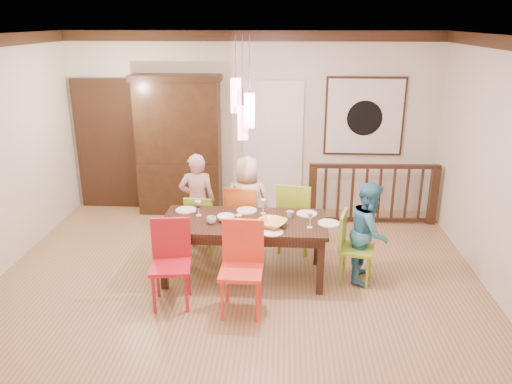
# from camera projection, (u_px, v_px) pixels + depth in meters

# --- Properties ---
(floor) EXTENTS (6.00, 6.00, 0.00)m
(floor) POSITION_uv_depth(u_px,v_px,m) (238.00, 279.00, 6.21)
(floor) COLOR olive
(floor) RESTS_ON ground
(ceiling) EXTENTS (6.00, 6.00, 0.00)m
(ceiling) POSITION_uv_depth(u_px,v_px,m) (235.00, 36.00, 5.26)
(ceiling) COLOR white
(ceiling) RESTS_ON wall_back
(wall_back) EXTENTS (6.00, 0.00, 6.00)m
(wall_back) POSITION_uv_depth(u_px,v_px,m) (251.00, 124.00, 8.09)
(wall_back) COLOR beige
(wall_back) RESTS_ON floor
(wall_right) EXTENTS (0.00, 5.00, 5.00)m
(wall_right) POSITION_uv_depth(u_px,v_px,m) (504.00, 172.00, 5.57)
(wall_right) COLOR beige
(wall_right) RESTS_ON floor
(crown_molding) EXTENTS (6.00, 5.00, 0.16)m
(crown_molding) POSITION_uv_depth(u_px,v_px,m) (235.00, 43.00, 5.28)
(crown_molding) COLOR black
(crown_molding) RESTS_ON wall_back
(panel_door) EXTENTS (1.04, 0.07, 2.24)m
(panel_door) POSITION_uv_depth(u_px,v_px,m) (108.00, 147.00, 8.31)
(panel_door) COLOR black
(panel_door) RESTS_ON wall_back
(white_doorway) EXTENTS (0.97, 0.05, 2.22)m
(white_doorway) POSITION_uv_depth(u_px,v_px,m) (273.00, 149.00, 8.17)
(white_doorway) COLOR silver
(white_doorway) RESTS_ON wall_back
(painting) EXTENTS (1.25, 0.06, 1.25)m
(painting) POSITION_uv_depth(u_px,v_px,m) (364.00, 117.00, 7.90)
(painting) COLOR black
(painting) RESTS_ON wall_back
(pendant_cluster) EXTENTS (0.27, 0.21, 1.14)m
(pendant_cluster) POSITION_uv_depth(u_px,v_px,m) (243.00, 109.00, 5.61)
(pendant_cluster) COLOR #F54960
(pendant_cluster) RESTS_ON ceiling
(dining_table) EXTENTS (2.02, 0.94, 0.75)m
(dining_table) POSITION_uv_depth(u_px,v_px,m) (244.00, 227.00, 6.09)
(dining_table) COLOR black
(dining_table) RESTS_ON floor
(chair_far_left) EXTENTS (0.40, 0.40, 0.83)m
(chair_far_left) POSITION_uv_depth(u_px,v_px,m) (201.00, 219.00, 6.82)
(chair_far_left) COLOR #7CB628
(chair_far_left) RESTS_ON floor
(chair_far_mid) EXTENTS (0.50, 0.50, 0.95)m
(chair_far_mid) POSITION_uv_depth(u_px,v_px,m) (244.00, 213.00, 6.85)
(chair_far_mid) COLOR #D05A1C
(chair_far_mid) RESTS_ON floor
(chair_far_right) EXTENTS (0.54, 0.54, 1.01)m
(chair_far_right) POSITION_uv_depth(u_px,v_px,m) (296.00, 211.00, 6.82)
(chair_far_right) COLOR #84A220
(chair_far_right) RESTS_ON floor
(chair_near_left) EXTENTS (0.49, 0.49, 0.97)m
(chair_near_left) POSITION_uv_depth(u_px,v_px,m) (170.00, 260.00, 5.49)
(chair_near_left) COLOR red
(chair_near_left) RESTS_ON floor
(chair_near_mid) EXTENTS (0.47, 0.47, 1.02)m
(chair_near_mid) POSITION_uv_depth(u_px,v_px,m) (241.00, 264.00, 5.34)
(chair_near_mid) COLOR #EC3D25
(chair_near_mid) RESTS_ON floor
(chair_end_right) EXTENTS (0.48, 0.48, 0.88)m
(chair_end_right) POSITION_uv_depth(u_px,v_px,m) (357.00, 243.00, 6.02)
(chair_end_right) COLOR #8AB529
(chair_end_right) RESTS_ON floor
(china_hutch) EXTENTS (1.42, 0.46, 2.25)m
(china_hutch) POSITION_uv_depth(u_px,v_px,m) (179.00, 145.00, 8.07)
(china_hutch) COLOR black
(china_hutch) RESTS_ON floor
(balustrade) EXTENTS (2.01, 0.14, 0.96)m
(balustrade) POSITION_uv_depth(u_px,v_px,m) (373.00, 193.00, 7.78)
(balustrade) COLOR black
(balustrade) RESTS_ON floor
(person_far_left) EXTENTS (0.52, 0.36, 1.36)m
(person_far_left) POSITION_uv_depth(u_px,v_px,m) (197.00, 201.00, 6.89)
(person_far_left) COLOR #D4A1A6
(person_far_left) RESTS_ON floor
(person_far_mid) EXTENTS (0.66, 0.43, 1.33)m
(person_far_mid) POSITION_uv_depth(u_px,v_px,m) (247.00, 203.00, 6.87)
(person_far_mid) COLOR beige
(person_far_mid) RESTS_ON floor
(person_end_right) EXTENTS (0.60, 0.70, 1.25)m
(person_end_right) POSITION_uv_depth(u_px,v_px,m) (369.00, 232.00, 6.05)
(person_end_right) COLOR teal
(person_end_right) RESTS_ON floor
(serving_bowl) EXTENTS (0.44, 0.44, 0.08)m
(serving_bowl) POSITION_uv_depth(u_px,v_px,m) (272.00, 223.00, 5.86)
(serving_bowl) COLOR gold
(serving_bowl) RESTS_ON dining_table
(small_bowl) EXTENTS (0.27, 0.27, 0.07)m
(small_bowl) POSITION_uv_depth(u_px,v_px,m) (226.00, 218.00, 6.04)
(small_bowl) COLOR white
(small_bowl) RESTS_ON dining_table
(cup_left) EXTENTS (0.15, 0.15, 0.09)m
(cup_left) POSITION_uv_depth(u_px,v_px,m) (211.00, 220.00, 5.95)
(cup_left) COLOR silver
(cup_left) RESTS_ON dining_table
(cup_right) EXTENTS (0.09, 0.09, 0.08)m
(cup_right) POSITION_uv_depth(u_px,v_px,m) (290.00, 214.00, 6.13)
(cup_right) COLOR silver
(cup_right) RESTS_ON dining_table
(plate_far_left) EXTENTS (0.26, 0.26, 0.01)m
(plate_far_left) POSITION_uv_depth(u_px,v_px,m) (186.00, 210.00, 6.36)
(plate_far_left) COLOR white
(plate_far_left) RESTS_ON dining_table
(plate_far_mid) EXTENTS (0.26, 0.26, 0.01)m
(plate_far_mid) POSITION_uv_depth(u_px,v_px,m) (247.00, 210.00, 6.35)
(plate_far_mid) COLOR white
(plate_far_mid) RESTS_ON dining_table
(plate_far_right) EXTENTS (0.26, 0.26, 0.01)m
(plate_far_right) POSITION_uv_depth(u_px,v_px,m) (307.00, 214.00, 6.25)
(plate_far_right) COLOR white
(plate_far_right) RESTS_ON dining_table
(plate_near_left) EXTENTS (0.26, 0.26, 0.01)m
(plate_near_left) POSITION_uv_depth(u_px,v_px,m) (178.00, 227.00, 5.84)
(plate_near_left) COLOR white
(plate_near_left) RESTS_ON dining_table
(plate_near_mid) EXTENTS (0.26, 0.26, 0.01)m
(plate_near_mid) POSITION_uv_depth(u_px,v_px,m) (272.00, 232.00, 5.71)
(plate_near_mid) COLOR white
(plate_near_mid) RESTS_ON dining_table
(plate_end_right) EXTENTS (0.26, 0.26, 0.01)m
(plate_end_right) POSITION_uv_depth(u_px,v_px,m) (329.00, 223.00, 5.96)
(plate_end_right) COLOR white
(plate_end_right) RESTS_ON dining_table
(wine_glass_a) EXTENTS (0.08, 0.08, 0.19)m
(wine_glass_a) POSITION_uv_depth(u_px,v_px,m) (199.00, 208.00, 6.18)
(wine_glass_a) COLOR #590C19
(wine_glass_a) RESTS_ON dining_table
(wine_glass_b) EXTENTS (0.08, 0.08, 0.19)m
(wine_glass_b) POSITION_uv_depth(u_px,v_px,m) (263.00, 207.00, 6.24)
(wine_glass_b) COLOR silver
(wine_glass_b) RESTS_ON dining_table
(wine_glass_c) EXTENTS (0.08, 0.08, 0.19)m
(wine_glass_c) POSITION_uv_depth(u_px,v_px,m) (239.00, 222.00, 5.75)
(wine_glass_c) COLOR #590C19
(wine_glass_c) RESTS_ON dining_table
(wine_glass_d) EXTENTS (0.08, 0.08, 0.19)m
(wine_glass_d) POSITION_uv_depth(u_px,v_px,m) (310.00, 220.00, 5.82)
(wine_glass_d) COLOR silver
(wine_glass_d) RESTS_ON dining_table
(napkin) EXTENTS (0.18, 0.14, 0.01)m
(napkin) POSITION_uv_depth(u_px,v_px,m) (237.00, 230.00, 5.76)
(napkin) COLOR #D83359
(napkin) RESTS_ON dining_table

